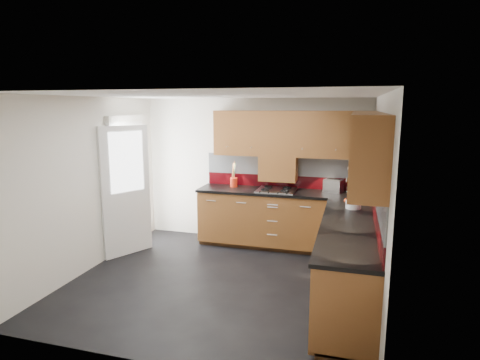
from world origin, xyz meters
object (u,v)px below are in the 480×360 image
(utensil_pot, at_px, (234,181))
(food_processor, at_px, (354,197))
(toaster, at_px, (333,186))
(gas_hob, at_px, (276,190))

(utensil_pot, distance_m, food_processor, 2.15)
(utensil_pot, bearing_deg, toaster, 1.92)
(gas_hob, height_order, toaster, toaster)
(utensil_pot, relative_size, toaster, 1.34)
(toaster, height_order, food_processor, food_processor)
(utensil_pot, distance_m, toaster, 1.62)
(gas_hob, bearing_deg, food_processor, -34.55)
(toaster, bearing_deg, utensil_pot, -178.08)
(gas_hob, distance_m, food_processor, 1.45)
(gas_hob, height_order, food_processor, food_processor)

